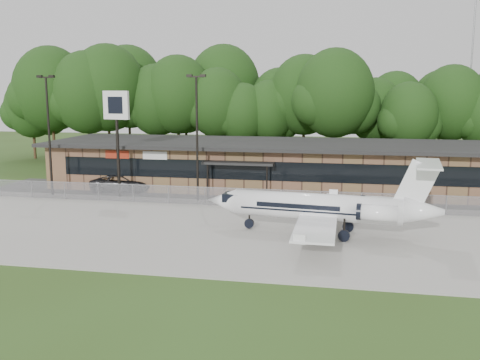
% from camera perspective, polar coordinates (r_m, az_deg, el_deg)
% --- Properties ---
extents(ground, '(160.00, 160.00, 0.00)m').
position_cam_1_polar(ground, '(27.26, -3.64, -9.79)').
color(ground, '#324318').
rests_on(ground, ground).
extents(apron, '(64.00, 18.00, 0.08)m').
position_cam_1_polar(apron, '(34.70, -0.28, -5.42)').
color(apron, '#9E9B93').
rests_on(apron, ground).
extents(parking_lot, '(50.00, 9.00, 0.06)m').
position_cam_1_polar(parking_lot, '(45.74, 2.55, -1.75)').
color(parking_lot, '#383835').
rests_on(parking_lot, ground).
extents(terminal, '(41.00, 11.65, 4.30)m').
position_cam_1_polar(terminal, '(49.71, 3.32, 1.67)').
color(terminal, brown).
rests_on(terminal, ground).
extents(fence, '(46.00, 0.04, 1.52)m').
position_cam_1_polar(fence, '(41.23, 1.63, -1.95)').
color(fence, gray).
rests_on(fence, ground).
extents(treeline, '(72.00, 12.00, 15.00)m').
position_cam_1_polar(treeline, '(67.19, 5.48, 8.27)').
color(treeline, black).
rests_on(treeline, ground).
extents(radio_mast, '(0.20, 0.20, 25.00)m').
position_cam_1_polar(radio_mast, '(74.54, 23.47, 11.51)').
color(radio_mast, gray).
rests_on(radio_mast, ground).
extents(light_pole_left, '(1.55, 0.30, 10.23)m').
position_cam_1_polar(light_pole_left, '(48.21, -19.74, 5.42)').
color(light_pole_left, black).
rests_on(light_pole_left, ground).
extents(light_pole_mid, '(1.55, 0.30, 10.23)m').
position_cam_1_polar(light_pole_mid, '(43.05, -4.62, 5.51)').
color(light_pole_mid, black).
rests_on(light_pole_mid, ground).
extents(business_jet, '(14.85, 13.27, 4.99)m').
position_cam_1_polar(business_jet, '(33.56, 9.06, -2.99)').
color(business_jet, white).
rests_on(business_jet, ground).
extents(suv, '(5.97, 3.35, 1.58)m').
position_cam_1_polar(suv, '(49.09, -12.38, -0.28)').
color(suv, '#302F32').
rests_on(suv, ground).
extents(pole_sign, '(2.36, 0.63, 8.95)m').
position_cam_1_polar(pole_sign, '(45.64, -13.03, 6.62)').
color(pole_sign, black).
rests_on(pole_sign, ground).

